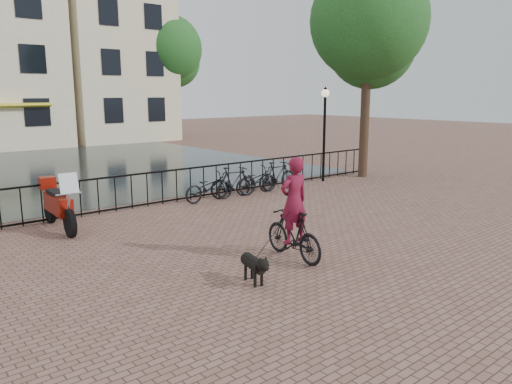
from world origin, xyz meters
TOP-DOWN VIEW (x-y plane):
  - ground at (0.00, 0.00)m, footprint 100.00×100.00m
  - canal_water at (0.00, 17.30)m, footprint 20.00×20.00m
  - railing at (0.00, 8.00)m, footprint 20.00×0.05m
  - canal_house_right at (8.50, 30.00)m, footprint 7.00×9.00m
  - tree_near_right at (9.20, 7.30)m, footprint 4.48×4.48m
  - tree_far_right at (12.00, 27.00)m, footprint 4.76×4.76m
  - lamp_post at (7.20, 7.60)m, footprint 0.30×0.30m
  - cyclist at (-0.02, 1.80)m, footprint 0.81×1.82m
  - dog at (-1.47, 1.31)m, footprint 0.48×0.90m
  - motorcycle at (-2.88, 7.08)m, footprint 0.62×2.21m
  - parked_bike_0 at (1.80, 7.40)m, footprint 1.72×0.62m
  - parked_bike_1 at (2.75, 7.40)m, footprint 1.72×0.71m
  - parked_bike_2 at (3.70, 7.40)m, footprint 1.72×0.61m
  - parked_bike_3 at (4.65, 7.40)m, footprint 1.67×0.48m

SIDE VIEW (x-z plane):
  - ground at x=0.00m, z-range 0.00..0.00m
  - canal_water at x=0.00m, z-range 0.00..0.00m
  - dog at x=-1.47m, z-range 0.00..0.58m
  - parked_bike_0 at x=1.80m, z-range 0.00..0.90m
  - parked_bike_2 at x=3.70m, z-range 0.00..0.90m
  - parked_bike_1 at x=2.75m, z-range 0.00..1.00m
  - parked_bike_3 at x=4.65m, z-range 0.00..1.00m
  - railing at x=0.00m, z-range -0.01..1.02m
  - motorcycle at x=-2.88m, z-range 0.00..1.56m
  - cyclist at x=-0.02m, z-range -0.29..2.14m
  - lamp_post at x=7.20m, z-range 0.65..4.10m
  - tree_near_right at x=9.20m, z-range 1.85..10.09m
  - tree_far_right at x=12.00m, z-range 1.97..10.73m
  - canal_house_right at x=8.50m, z-range 0.00..13.30m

